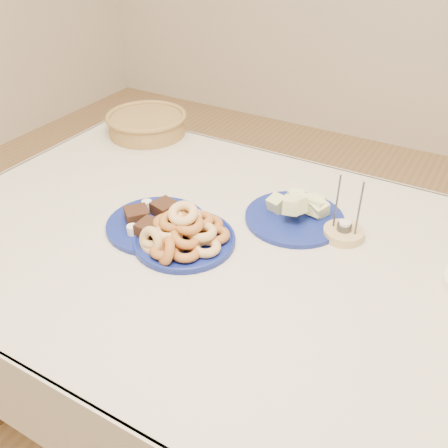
{
  "coord_description": "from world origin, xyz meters",
  "views": [
    {
      "loc": [
        0.5,
        -0.91,
        1.53
      ],
      "look_at": [
        0.0,
        -0.05,
        0.85
      ],
      "focal_mm": 40.0,
      "sensor_mm": 36.0,
      "label": 1
    }
  ],
  "objects_px": {
    "donut_platter": "(183,234)",
    "wicker_basket": "(147,123)",
    "dining_table": "(233,277)",
    "melon_plate": "(297,212)",
    "brownie_plate": "(157,222)",
    "candle_holder": "(344,232)"
  },
  "relations": [
    {
      "from": "donut_platter",
      "to": "wicker_basket",
      "type": "xyz_separation_m",
      "value": [
        -0.51,
        0.51,
        0.01
      ]
    },
    {
      "from": "wicker_basket",
      "to": "candle_holder",
      "type": "height_order",
      "value": "candle_holder"
    },
    {
      "from": "dining_table",
      "to": "brownie_plate",
      "type": "height_order",
      "value": "brownie_plate"
    },
    {
      "from": "melon_plate",
      "to": "brownie_plate",
      "type": "height_order",
      "value": "melon_plate"
    },
    {
      "from": "brownie_plate",
      "to": "wicker_basket",
      "type": "bearing_deg",
      "value": 129.74
    },
    {
      "from": "melon_plate",
      "to": "wicker_basket",
      "type": "bearing_deg",
      "value": 160.46
    },
    {
      "from": "donut_platter",
      "to": "dining_table",
      "type": "bearing_deg",
      "value": 24.74
    },
    {
      "from": "melon_plate",
      "to": "candle_holder",
      "type": "xyz_separation_m",
      "value": [
        0.14,
        -0.02,
        -0.01
      ]
    },
    {
      "from": "donut_platter",
      "to": "wicker_basket",
      "type": "height_order",
      "value": "donut_platter"
    },
    {
      "from": "wicker_basket",
      "to": "candle_holder",
      "type": "relative_size",
      "value": 2.15
    },
    {
      "from": "candle_holder",
      "to": "dining_table",
      "type": "bearing_deg",
      "value": -141.82
    },
    {
      "from": "donut_platter",
      "to": "brownie_plate",
      "type": "relative_size",
      "value": 1.0
    },
    {
      "from": "melon_plate",
      "to": "candle_holder",
      "type": "height_order",
      "value": "candle_holder"
    },
    {
      "from": "donut_platter",
      "to": "brownie_plate",
      "type": "xyz_separation_m",
      "value": [
        -0.11,
        0.03,
        -0.02
      ]
    },
    {
      "from": "dining_table",
      "to": "wicker_basket",
      "type": "bearing_deg",
      "value": 144.02
    },
    {
      "from": "candle_holder",
      "to": "wicker_basket",
      "type": "bearing_deg",
      "value": 162.36
    },
    {
      "from": "dining_table",
      "to": "wicker_basket",
      "type": "xyz_separation_m",
      "value": [
        -0.63,
        0.46,
        0.15
      ]
    },
    {
      "from": "donut_platter",
      "to": "candle_holder",
      "type": "distance_m",
      "value": 0.43
    },
    {
      "from": "donut_platter",
      "to": "candle_holder",
      "type": "bearing_deg",
      "value": 34.02
    },
    {
      "from": "donut_platter",
      "to": "melon_plate",
      "type": "xyz_separation_m",
      "value": [
        0.21,
        0.26,
        -0.01
      ]
    },
    {
      "from": "donut_platter",
      "to": "melon_plate",
      "type": "relative_size",
      "value": 0.95
    },
    {
      "from": "dining_table",
      "to": "donut_platter",
      "type": "distance_m",
      "value": 0.19
    }
  ]
}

